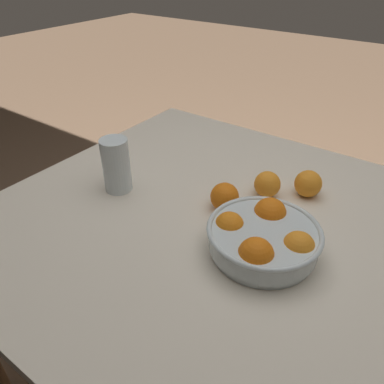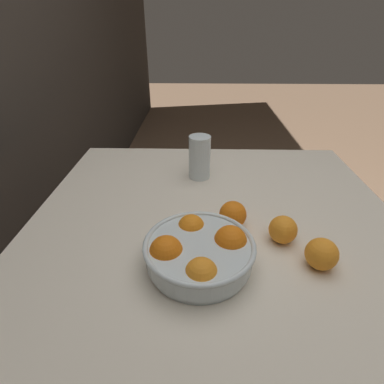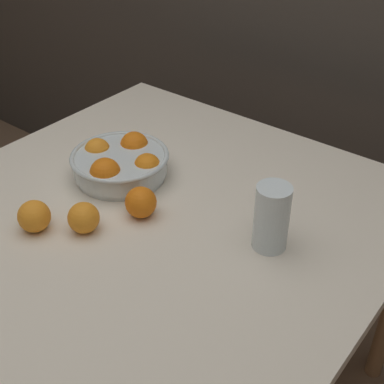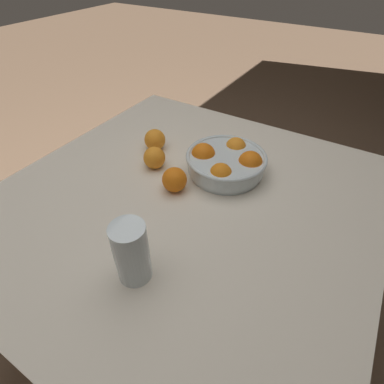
{
  "view_description": "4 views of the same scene",
  "coord_description": "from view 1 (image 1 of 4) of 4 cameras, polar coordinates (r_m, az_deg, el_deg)",
  "views": [
    {
      "loc": [
        -0.41,
        0.65,
        1.31
      ],
      "look_at": [
        0.04,
        0.02,
        0.79
      ],
      "focal_mm": 35.0,
      "sensor_mm": 36.0,
      "label": 1
    },
    {
      "loc": [
        -0.69,
        0.05,
        1.22
      ],
      "look_at": [
        0.07,
        0.07,
        0.78
      ],
      "focal_mm": 28.0,
      "sensor_mm": 36.0,
      "label": 2
    },
    {
      "loc": [
        0.7,
        -0.77,
        1.49
      ],
      "look_at": [
        0.09,
        0.02,
        0.8
      ],
      "focal_mm": 50.0,
      "sensor_mm": 36.0,
      "label": 3
    },
    {
      "loc": [
        0.55,
        0.36,
        1.31
      ],
      "look_at": [
        0.04,
        0.05,
        0.79
      ],
      "focal_mm": 28.0,
      "sensor_mm": 36.0,
      "label": 4
    }
  ],
  "objects": [
    {
      "name": "dining_table",
      "position": [
        1.01,
        2.69,
        -6.89
      ],
      "size": [
        1.09,
        1.07,
        0.72
      ],
      "color": "beige",
      "rests_on": "ground_plane"
    },
    {
      "name": "ground_plane",
      "position": [
        1.52,
        1.98,
        -25.74
      ],
      "size": [
        12.0,
        12.0,
        0.0
      ],
      "primitive_type": "plane",
      "color": "brown"
    },
    {
      "name": "orange_loose_front",
      "position": [
        1.07,
        17.27,
        1.23
      ],
      "size": [
        0.07,
        0.07,
        0.07
      ],
      "primitive_type": "sphere",
      "color": "orange",
      "rests_on": "dining_table"
    },
    {
      "name": "fruit_bowl",
      "position": [
        0.85,
        10.8,
        -6.83
      ],
      "size": [
        0.25,
        0.25,
        0.09
      ],
      "color": "silver",
      "rests_on": "dining_table"
    },
    {
      "name": "juice_glass",
      "position": [
        1.05,
        -11.42,
        3.62
      ],
      "size": [
        0.08,
        0.08,
        0.15
      ],
      "color": "#F4A314",
      "rests_on": "dining_table"
    },
    {
      "name": "orange_loose_near_bowl",
      "position": [
        1.04,
        11.4,
        1.17
      ],
      "size": [
        0.07,
        0.07,
        0.07
      ],
      "primitive_type": "sphere",
      "color": "orange",
      "rests_on": "dining_table"
    },
    {
      "name": "orange_loose_aside",
      "position": [
        0.97,
        4.99,
        -0.73
      ],
      "size": [
        0.07,
        0.07,
        0.07
      ],
      "primitive_type": "sphere",
      "color": "orange",
      "rests_on": "dining_table"
    }
  ]
}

